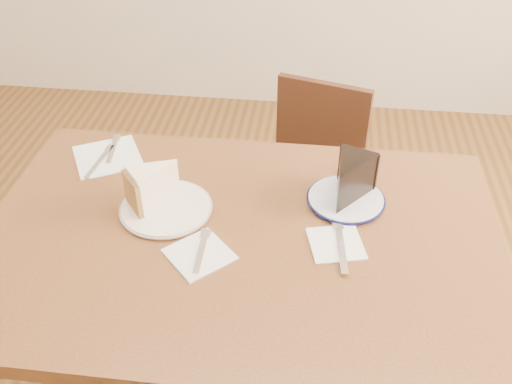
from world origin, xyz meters
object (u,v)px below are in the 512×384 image
(table, at_px, (240,266))
(plate_navy, at_px, (346,199))
(chair_far, at_px, (308,186))
(chocolate_cake, at_px, (348,183))
(plate_cream, at_px, (166,208))
(carrot_cake, at_px, (157,186))

(table, relative_size, plate_navy, 6.53)
(chair_far, distance_m, chocolate_cake, 0.62)
(table, height_order, plate_cream, plate_cream)
(plate_navy, xyz_separation_m, chocolate_cake, (-0.00, -0.00, 0.05))
(plate_cream, distance_m, carrot_cake, 0.06)
(chair_far, height_order, plate_navy, chair_far)
(chair_far, height_order, carrot_cake, carrot_cake)
(carrot_cake, bearing_deg, chair_far, 108.03)
(chair_far, relative_size, carrot_cake, 6.66)
(table, xyz_separation_m, plate_navy, (0.24, 0.16, 0.10))
(plate_cream, bearing_deg, chocolate_cake, 10.88)
(plate_cream, relative_size, chocolate_cake, 1.58)
(table, xyz_separation_m, carrot_cake, (-0.21, 0.09, 0.16))
(plate_cream, bearing_deg, carrot_cake, 137.65)
(chair_far, xyz_separation_m, plate_navy, (0.10, -0.48, 0.33))
(chair_far, relative_size, chocolate_cake, 5.69)
(plate_navy, bearing_deg, plate_cream, -168.60)
(chair_far, distance_m, plate_cream, 0.73)
(carrot_cake, distance_m, chocolate_cake, 0.46)
(chair_far, xyz_separation_m, carrot_cake, (-0.35, -0.54, 0.38))
(table, distance_m, carrot_cake, 0.28)
(carrot_cake, xyz_separation_m, chocolate_cake, (0.45, 0.06, 0.00))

